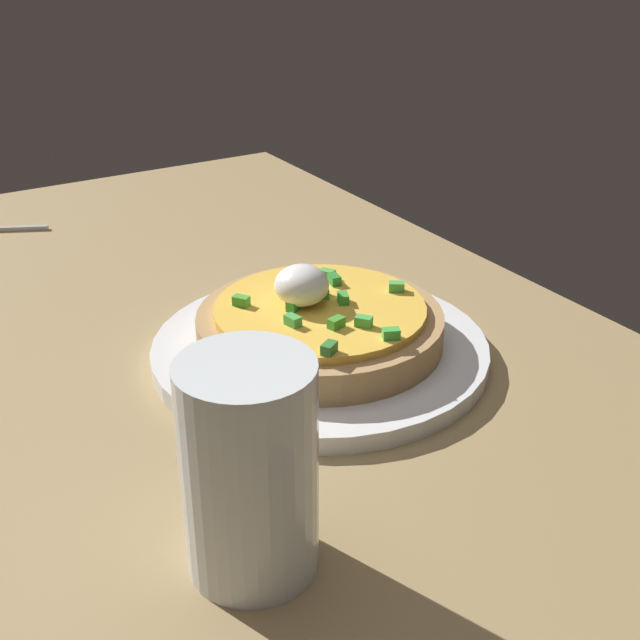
{
  "coord_description": "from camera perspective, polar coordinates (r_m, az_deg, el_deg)",
  "views": [
    {
      "loc": [
        -55.51,
        21.03,
        36.9
      ],
      "look_at": [
        -4.28,
        -10.28,
        6.64
      ],
      "focal_mm": 46.6,
      "sensor_mm": 36.0,
      "label": 1
    }
  ],
  "objects": [
    {
      "name": "pizza",
      "position": [
        0.67,
        -0.06,
        -0.18
      ],
      "size": [
        20.05,
        20.05,
        6.54
      ],
      "color": "tan",
      "rests_on": "plate"
    },
    {
      "name": "dining_table",
      "position": [
        0.69,
        -9.2,
        -4.38
      ],
      "size": [
        108.14,
        72.61,
        3.18
      ],
      "primitive_type": "cube",
      "color": "#977D51",
      "rests_on": "ground"
    },
    {
      "name": "plate",
      "position": [
        0.69,
        -0.0,
        -2.04
      ],
      "size": [
        27.6,
        27.6,
        1.46
      ],
      "primitive_type": "cylinder",
      "color": "white",
      "rests_on": "dining_table"
    },
    {
      "name": "cup_near",
      "position": [
        0.46,
        -4.83,
        -11.0
      ],
      "size": [
        7.48,
        7.48,
        12.96
      ],
      "color": "silver",
      "rests_on": "dining_table"
    }
  ]
}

